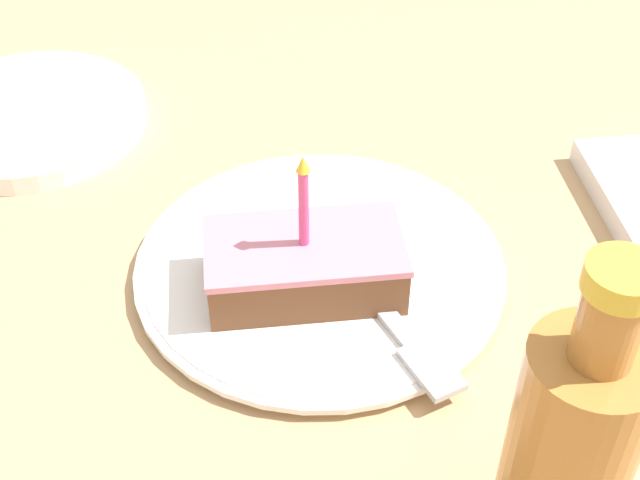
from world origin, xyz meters
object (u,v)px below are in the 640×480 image
(cake_slice, at_px, (305,264))
(fork, at_px, (381,307))
(bottle, at_px, (571,448))
(side_plate, at_px, (30,117))
(plate, at_px, (320,267))

(cake_slice, distance_m, fork, 0.06)
(bottle, bearing_deg, cake_slice, -150.99)
(fork, xyz_separation_m, bottle, (0.17, 0.06, 0.07))
(fork, relative_size, bottle, 0.95)
(side_plate, bearing_deg, cake_slice, 41.77)
(plate, xyz_separation_m, fork, (0.05, 0.03, 0.01))
(plate, distance_m, side_plate, 0.31)
(fork, bearing_deg, bottle, 19.94)
(plate, xyz_separation_m, cake_slice, (0.02, -0.01, 0.03))
(cake_slice, relative_size, side_plate, 0.66)
(bottle, bearing_deg, plate, -156.54)
(bottle, distance_m, side_plate, 0.55)
(plate, height_order, cake_slice, cake_slice)
(fork, distance_m, side_plate, 0.38)
(plate, bearing_deg, fork, 33.43)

